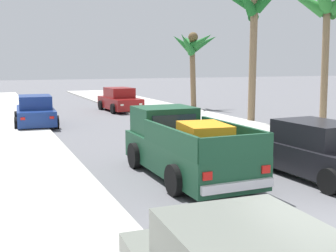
{
  "coord_description": "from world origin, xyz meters",
  "views": [
    {
      "loc": [
        -5.07,
        -5.3,
        3.11
      ],
      "look_at": [
        -0.07,
        6.6,
        1.2
      ],
      "focal_mm": 45.23,
      "sensor_mm": 36.0,
      "label": 1
    }
  ],
  "objects_px": {
    "palm_tree_left_back": "(329,7)",
    "car_left_mid": "(120,100)",
    "pickup_truck": "(185,147)",
    "car_right_mid": "(318,152)",
    "car_right_near": "(35,112)",
    "palm_tree_right_back": "(193,47)",
    "palm_tree_right_mid": "(253,13)"
  },
  "relations": [
    {
      "from": "car_right_near",
      "to": "car_left_mid",
      "type": "height_order",
      "value": "same"
    },
    {
      "from": "car_right_mid",
      "to": "palm_tree_right_mid",
      "type": "distance_m",
      "value": 12.14
    },
    {
      "from": "pickup_truck",
      "to": "car_right_near",
      "type": "xyz_separation_m",
      "value": [
        -2.86,
        11.57,
        -0.1
      ]
    },
    {
      "from": "pickup_truck",
      "to": "car_right_near",
      "type": "relative_size",
      "value": 1.21
    },
    {
      "from": "car_right_mid",
      "to": "palm_tree_left_back",
      "type": "bearing_deg",
      "value": 45.96
    },
    {
      "from": "pickup_truck",
      "to": "palm_tree_right_back",
      "type": "relative_size",
      "value": 0.99
    },
    {
      "from": "pickup_truck",
      "to": "car_right_near",
      "type": "bearing_deg",
      "value": 103.89
    },
    {
      "from": "pickup_truck",
      "to": "car_right_mid",
      "type": "height_order",
      "value": "pickup_truck"
    },
    {
      "from": "palm_tree_right_mid",
      "to": "palm_tree_left_back",
      "type": "relative_size",
      "value": 1.11
    },
    {
      "from": "car_right_near",
      "to": "palm_tree_right_back",
      "type": "relative_size",
      "value": 0.82
    },
    {
      "from": "car_right_near",
      "to": "palm_tree_right_mid",
      "type": "xyz_separation_m",
      "value": [
        10.74,
        -3.03,
        4.99
      ]
    },
    {
      "from": "palm_tree_right_back",
      "to": "palm_tree_left_back",
      "type": "bearing_deg",
      "value": -91.53
    },
    {
      "from": "car_left_mid",
      "to": "car_right_near",
      "type": "bearing_deg",
      "value": -139.84
    },
    {
      "from": "palm_tree_left_back",
      "to": "car_left_mid",
      "type": "bearing_deg",
      "value": 109.86
    },
    {
      "from": "car_right_mid",
      "to": "car_right_near",
      "type": "bearing_deg",
      "value": 115.24
    },
    {
      "from": "car_right_near",
      "to": "palm_tree_right_back",
      "type": "distance_m",
      "value": 12.4
    },
    {
      "from": "car_left_mid",
      "to": "palm_tree_left_back",
      "type": "height_order",
      "value": "palm_tree_left_back"
    },
    {
      "from": "pickup_truck",
      "to": "palm_tree_right_mid",
      "type": "distance_m",
      "value": 12.61
    },
    {
      "from": "car_right_near",
      "to": "palm_tree_left_back",
      "type": "height_order",
      "value": "palm_tree_left_back"
    },
    {
      "from": "car_left_mid",
      "to": "palm_tree_right_back",
      "type": "bearing_deg",
      "value": -4.39
    },
    {
      "from": "car_right_mid",
      "to": "palm_tree_left_back",
      "type": "relative_size",
      "value": 0.68
    },
    {
      "from": "palm_tree_left_back",
      "to": "palm_tree_right_back",
      "type": "relative_size",
      "value": 1.21
    },
    {
      "from": "car_right_near",
      "to": "palm_tree_right_back",
      "type": "bearing_deg",
      "value": 22.3
    },
    {
      "from": "pickup_truck",
      "to": "car_right_mid",
      "type": "relative_size",
      "value": 1.21
    },
    {
      "from": "pickup_truck",
      "to": "palm_tree_right_mid",
      "type": "bearing_deg",
      "value": 47.3
    },
    {
      "from": "car_right_mid",
      "to": "palm_tree_left_back",
      "type": "xyz_separation_m",
      "value": [
        4.47,
        4.63,
        4.62
      ]
    },
    {
      "from": "pickup_truck",
      "to": "palm_tree_right_back",
      "type": "distance_m",
      "value": 18.34
    },
    {
      "from": "pickup_truck",
      "to": "palm_tree_left_back",
      "type": "distance_m",
      "value": 9.52
    },
    {
      "from": "car_right_near",
      "to": "palm_tree_right_mid",
      "type": "relative_size",
      "value": 0.61
    },
    {
      "from": "palm_tree_right_mid",
      "to": "palm_tree_left_back",
      "type": "xyz_separation_m",
      "value": [
        -0.09,
        -5.45,
        -0.38
      ]
    },
    {
      "from": "car_right_near",
      "to": "car_left_mid",
      "type": "relative_size",
      "value": 1.0
    },
    {
      "from": "car_right_near",
      "to": "palm_tree_left_back",
      "type": "bearing_deg",
      "value": -38.54
    }
  ]
}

